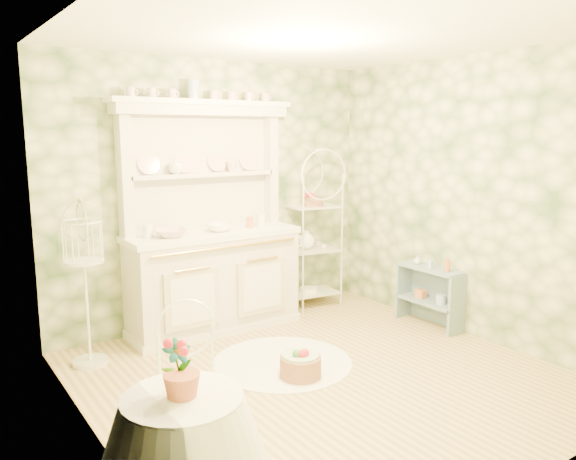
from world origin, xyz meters
TOP-DOWN VIEW (x-y plane):
  - floor at (0.00, 0.00)m, footprint 3.60×3.60m
  - ceiling at (0.00, 0.00)m, footprint 3.60×3.60m
  - wall_left at (-1.80, 0.00)m, footprint 3.60×3.60m
  - wall_right at (1.80, 0.00)m, footprint 3.60×3.60m
  - wall_back at (0.00, 1.80)m, footprint 3.60×3.60m
  - wall_front at (0.00, -1.80)m, footprint 3.60×3.60m
  - kitchen_dresser at (-0.20, 1.52)m, footprint 1.87×0.61m
  - bakers_rack at (1.11, 1.62)m, footprint 0.58×0.45m
  - side_shelf at (1.68, 0.35)m, footprint 0.27×0.70m
  - round_table at (-1.68, -1.02)m, footprint 0.94×0.94m
  - cafe_chair at (-1.42, -0.66)m, footprint 0.47×0.47m
  - birdcage_stand at (-1.50, 1.34)m, footprint 0.37×0.37m
  - floor_basket at (-0.16, 0.08)m, footprint 0.40×0.40m
  - lace_rug at (-0.12, 0.41)m, footprint 1.59×1.59m
  - bowl_floral at (-0.66, 1.48)m, footprint 0.36×0.36m
  - bowl_white at (-0.15, 1.48)m, footprint 0.28×0.28m
  - cup_left at (-0.50, 1.68)m, footprint 0.18×0.18m
  - cup_right at (0.11, 1.68)m, footprint 0.13×0.13m
  - potted_geranium at (-1.68, -0.98)m, footprint 0.15×0.11m
  - bottle_amber at (1.67, 0.14)m, footprint 0.07×0.07m
  - bottle_blue at (1.66, 0.34)m, footprint 0.05×0.05m
  - bottle_glass at (1.67, 0.53)m, footprint 0.10×0.10m

SIDE VIEW (x-z plane):
  - floor at x=0.00m, z-range 0.00..0.00m
  - lace_rug at x=-0.12m, z-range 0.00..0.01m
  - floor_basket at x=-0.16m, z-range 0.00..0.22m
  - side_shelf at x=1.68m, z-range 0.00..0.60m
  - round_table at x=-1.68m, z-range 0.00..0.79m
  - cafe_chair at x=-1.42m, z-range 0.00..0.85m
  - bottle_glass at x=1.67m, z-range 0.60..0.70m
  - bottle_blue at x=1.66m, z-range 0.60..0.70m
  - bottle_amber at x=1.67m, z-range 0.60..0.76m
  - birdcage_stand at x=-1.50m, z-range 0.00..1.50m
  - potted_geranium at x=-1.68m, z-range 0.71..0.99m
  - bakers_rack at x=1.11m, z-range 0.00..1.71m
  - bowl_floral at x=-0.66m, z-range 0.98..1.05m
  - bowl_white at x=-0.15m, z-range 0.98..1.06m
  - kitchen_dresser at x=-0.20m, z-range 0.00..2.29m
  - wall_left at x=-1.80m, z-range 1.35..1.35m
  - wall_right at x=1.80m, z-range 1.35..1.35m
  - wall_back at x=0.00m, z-range 1.35..1.35m
  - wall_front at x=0.00m, z-range 1.35..1.35m
  - cup_left at x=-0.50m, z-range 1.56..1.66m
  - cup_right at x=0.11m, z-range 1.56..1.66m
  - ceiling at x=0.00m, z-range 2.70..2.70m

